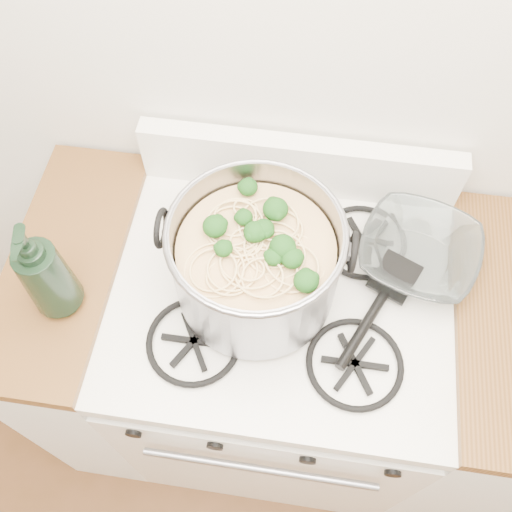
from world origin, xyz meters
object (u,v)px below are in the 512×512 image
Objects in this scene: spatula at (396,275)px; glass_bowl at (417,256)px; stock_pot at (256,263)px; bottle at (43,271)px; gas_range at (276,363)px.

spatula is 2.97× the size of glass_bowl.
bottle is (-0.41, -0.09, 0.02)m from stock_pot.
bottle is (-0.47, -0.10, 0.62)m from gas_range.
stock_pot is at bearing -142.20° from spatula.
bottle reaches higher than stock_pot.
stock_pot is 0.38m from glass_bowl.
spatula is 0.07m from glass_bowl.
glass_bowl reaches higher than spatula.
spatula is at bearing 0.80° from bottle.
gas_range is 8.85× the size of glass_bowl.
bottle is at bearing -167.32° from stock_pot.
glass_bowl is (0.29, 0.12, 0.50)m from gas_range.
bottle reaches higher than spatula.
spatula is (0.24, 0.06, 0.50)m from gas_range.
bottle is at bearing -168.17° from gas_range.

